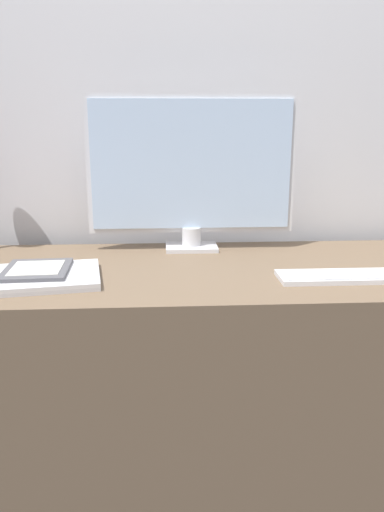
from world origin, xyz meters
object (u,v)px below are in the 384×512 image
(keyboard, at_px, (346,276))
(monitor, at_px, (191,170))
(laptop, at_px, (35,278))
(ereader, at_px, (37,270))

(keyboard, bearing_deg, monitor, 138.22)
(laptop, bearing_deg, keyboard, -2.00)
(keyboard, xyz_separation_m, laptop, (-0.75, 0.03, 0.00))
(ereader, bearing_deg, laptop, -88.38)
(keyboard, distance_m, laptop, 0.75)
(monitor, distance_m, laptop, 0.54)
(laptop, distance_m, ereader, 0.02)
(keyboard, relative_size, laptop, 1.00)
(laptop, xyz_separation_m, ereader, (-0.00, 0.02, 0.01))
(monitor, bearing_deg, keyboard, -41.78)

